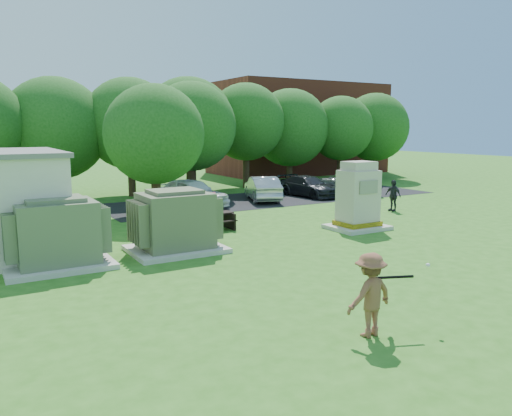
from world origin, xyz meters
TOP-DOWN VIEW (x-y plane):
  - ground at (0.00, 0.00)m, footprint 120.00×120.00m
  - brick_building at (18.00, 27.00)m, footprint 15.00×8.00m
  - parking_strip at (7.00, 13.50)m, footprint 20.00×6.00m
  - transformer_left at (-6.50, 4.50)m, footprint 3.00×2.40m
  - transformer_right at (-2.80, 4.50)m, footprint 3.00×2.40m
  - generator_cabinet at (4.93, 4.26)m, footprint 2.25×1.84m
  - picnic_table at (-0.22, 7.06)m, footprint 1.64×1.23m
  - batter at (-2.06, -3.87)m, footprint 1.12×0.68m
  - person_by_generator at (5.56, 4.30)m, footprint 0.79×0.60m
  - person_at_picnic at (-0.47, 6.41)m, footprint 0.87×0.72m
  - person_walking_right at (9.46, 6.75)m, footprint 0.44×0.93m
  - car_white at (1.42, 12.99)m, footprint 3.07×4.70m
  - car_silver_a at (5.83, 13.16)m, footprint 2.80×4.42m
  - car_dark at (9.04, 13.14)m, footprint 2.14×4.36m
  - car_silver_b at (11.78, 13.03)m, footprint 2.47×4.90m
  - batting_equipment at (-1.40, -3.91)m, footprint 1.53×0.37m
  - tree_row at (1.75, 18.50)m, footprint 41.30×13.30m

SIDE VIEW (x-z plane):
  - ground at x=0.00m, z-range 0.00..0.00m
  - parking_strip at x=7.00m, z-range 0.00..0.01m
  - picnic_table at x=-0.22m, z-range 0.09..0.79m
  - car_dark at x=9.04m, z-range 0.00..1.22m
  - car_silver_b at x=11.78m, z-range 0.00..1.33m
  - car_silver_a at x=5.83m, z-range 0.00..1.37m
  - car_white at x=1.42m, z-range 0.00..1.49m
  - person_walking_right at x=9.46m, z-range 0.00..1.55m
  - person_at_picnic at x=-0.47m, z-range 0.00..1.62m
  - batter at x=-2.06m, z-range 0.00..1.68m
  - person_by_generator at x=5.56m, z-range 0.00..1.94m
  - transformer_left at x=-6.50m, z-range -0.07..2.00m
  - transformer_right at x=-2.80m, z-range -0.07..2.00m
  - batting_equipment at x=-1.40m, z-range 1.01..1.24m
  - generator_cabinet at x=4.93m, z-range -0.17..2.57m
  - brick_building at x=18.00m, z-range 0.00..8.00m
  - tree_row at x=1.75m, z-range 0.50..7.80m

